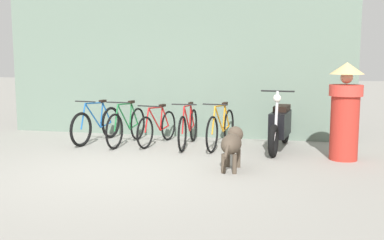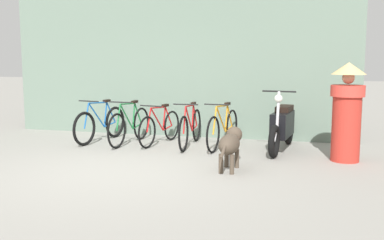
{
  "view_description": "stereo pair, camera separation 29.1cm",
  "coord_description": "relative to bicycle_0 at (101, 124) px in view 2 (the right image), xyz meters",
  "views": [
    {
      "loc": [
        2.52,
        -6.04,
        1.66
      ],
      "look_at": [
        0.9,
        1.15,
        0.65
      ],
      "focal_mm": 42.0,
      "sensor_mm": 36.0,
      "label": 1
    },
    {
      "loc": [
        2.81,
        -5.97,
        1.66
      ],
      "look_at": [
        0.9,
        1.15,
        0.65
      ],
      "focal_mm": 42.0,
      "sensor_mm": 36.0,
      "label": 2
    }
  ],
  "objects": [
    {
      "name": "motorcycle",
      "position": [
        3.6,
        0.01,
        0.09
      ],
      "size": [
        0.58,
        1.92,
        1.12
      ],
      "rotation": [
        0.0,
        0.0,
        -1.7
      ],
      "color": "black",
      "rests_on": "ground"
    },
    {
      "name": "stray_dog",
      "position": [
        2.94,
        -1.62,
        0.05
      ],
      "size": [
        0.31,
        1.16,
        0.61
      ],
      "rotation": [
        0.0,
        0.0,
        1.55
      ],
      "color": "#4C3F33",
      "rests_on": "ground"
    },
    {
      "name": "person_in_robes",
      "position": [
        4.65,
        -0.58,
        0.5
      ],
      "size": [
        0.76,
        0.76,
        1.6
      ],
      "rotation": [
        0.0,
        0.0,
        3.71
      ],
      "color": "#B72D23",
      "rests_on": "ground"
    },
    {
      "name": "bicycle_2",
      "position": [
        1.25,
        0.04,
        -0.02
      ],
      "size": [
        0.46,
        1.55,
        0.79
      ],
      "rotation": [
        0.0,
        0.0,
        -1.76
      ],
      "color": "black",
      "rests_on": "ground"
    },
    {
      "name": "bicycle_0",
      "position": [
        0.0,
        0.0,
        0.0
      ],
      "size": [
        0.47,
        1.67,
        0.86
      ],
      "rotation": [
        0.0,
        0.0,
        -1.75
      ],
      "color": "black",
      "rests_on": "ground"
    },
    {
      "name": "bicycle_3",
      "position": [
        1.89,
        -0.02,
        0.0
      ],
      "size": [
        0.46,
        1.74,
        0.85
      ],
      "rotation": [
        0.0,
        0.0,
        -1.54
      ],
      "color": "black",
      "rests_on": "ground"
    },
    {
      "name": "bicycle_4",
      "position": [
        2.51,
        0.02,
        0.01
      ],
      "size": [
        0.46,
        1.75,
        0.86
      ],
      "rotation": [
        0.0,
        0.0,
        -1.7
      ],
      "color": "black",
      "rests_on": "ground"
    },
    {
      "name": "bicycle_1",
      "position": [
        0.67,
        -0.09,
        0.01
      ],
      "size": [
        0.46,
        1.68,
        0.86
      ],
      "rotation": [
        0.0,
        0.0,
        -1.66
      ],
      "color": "black",
      "rests_on": "ground"
    },
    {
      "name": "ground_plane",
      "position": [
        1.29,
        -2.19,
        -0.35
      ],
      "size": [
        60.0,
        60.0,
        0.0
      ],
      "primitive_type": "plane",
      "color": "gray"
    },
    {
      "name": "shop_wall_back",
      "position": [
        1.29,
        1.11,
        1.21
      ],
      "size": [
        7.53,
        0.2,
        3.12
      ],
      "color": "slate",
      "rests_on": "ground"
    }
  ]
}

